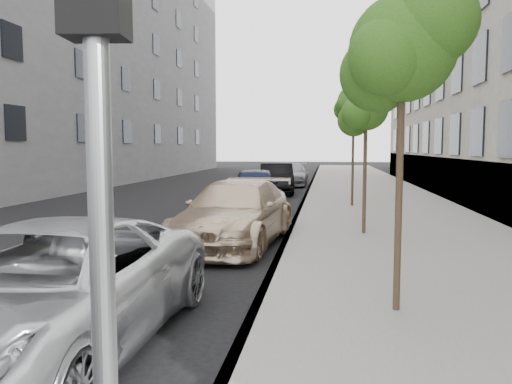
% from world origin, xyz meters
% --- Properties ---
extents(ground, '(160.00, 160.00, 0.00)m').
position_xyz_m(ground, '(0.00, 0.00, 0.00)').
color(ground, black).
rests_on(ground, ground).
extents(sidewalk, '(6.40, 72.00, 0.14)m').
position_xyz_m(sidewalk, '(4.30, 24.00, 0.07)').
color(sidewalk, gray).
rests_on(sidewalk, ground).
extents(curb, '(0.15, 72.00, 0.14)m').
position_xyz_m(curb, '(1.18, 24.00, 0.07)').
color(curb, '#9E9B93').
rests_on(curb, ground).
extents(tree_near, '(1.79, 1.59, 4.57)m').
position_xyz_m(tree_near, '(3.23, 1.50, 3.82)').
color(tree_near, '#38281C').
rests_on(tree_near, sidewalk).
extents(tree_mid, '(1.58, 1.38, 4.15)m').
position_xyz_m(tree_mid, '(3.23, 8.00, 3.50)').
color(tree_mid, '#38281C').
rests_on(tree_mid, sidewalk).
extents(tree_far, '(1.64, 1.44, 4.94)m').
position_xyz_m(tree_far, '(3.23, 14.50, 4.27)').
color(tree_far, '#38281C').
rests_on(tree_far, sidewalk).
extents(signal_pole, '(0.26, 0.20, 3.29)m').
position_xyz_m(signal_pole, '(1.30, -3.85, 2.19)').
color(signal_pole, '#939699').
rests_on(signal_pole, sidewalk).
extents(minivan, '(2.68, 5.66, 1.56)m').
position_xyz_m(minivan, '(-1.08, -0.32, 0.78)').
color(minivan, silver).
rests_on(minivan, ground).
extents(suv, '(2.78, 5.74, 1.61)m').
position_xyz_m(suv, '(-0.10, 6.63, 0.80)').
color(suv, '#CFB393').
rests_on(suv, ground).
extents(sedan_blue, '(2.43, 4.98, 1.64)m').
position_xyz_m(sedan_blue, '(-0.76, 14.52, 0.82)').
color(sedan_blue, '#0F1533').
rests_on(sedan_blue, ground).
extents(sedan_black, '(2.29, 5.07, 1.61)m').
position_xyz_m(sedan_black, '(-0.49, 20.81, 0.81)').
color(sedan_black, black).
rests_on(sedan_black, ground).
extents(sedan_rear, '(2.08, 5.06, 1.47)m').
position_xyz_m(sedan_rear, '(-0.10, 26.38, 0.73)').
color(sedan_rear, gray).
rests_on(sedan_rear, ground).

